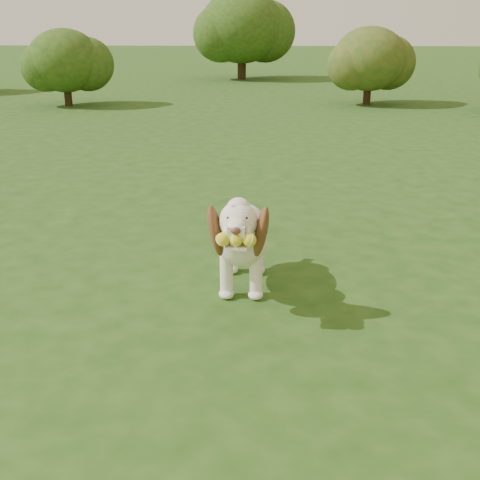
{
  "coord_description": "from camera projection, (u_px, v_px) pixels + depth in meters",
  "views": [
    {
      "loc": [
        0.35,
        -3.99,
        1.58
      ],
      "look_at": [
        0.2,
        -0.77,
        0.41
      ],
      "focal_mm": 45.0,
      "sensor_mm": 36.0,
      "label": 1
    }
  ],
  "objects": [
    {
      "name": "shrub_i",
      "position": [
        242.0,
        27.0,
        17.01
      ],
      "size": [
        2.37,
        2.37,
        2.46
      ],
      "color": "#382314",
      "rests_on": "ground"
    },
    {
      "name": "dog",
      "position": [
        242.0,
        234.0,
        3.64
      ],
      "size": [
        0.37,
        1.06,
        0.69
      ],
      "rotation": [
        0.0,
        0.0,
        -0.02
      ],
      "color": "white",
      "rests_on": "ground"
    },
    {
      "name": "shrub_a",
      "position": [
        65.0,
        61.0,
        11.69
      ],
      "size": [
        1.42,
        1.42,
        1.47
      ],
      "color": "#382314",
      "rests_on": "ground"
    },
    {
      "name": "ground",
      "position": [
        217.0,
        256.0,
        4.3
      ],
      "size": [
        80.0,
        80.0,
        0.0
      ],
      "primitive_type": "plane",
      "color": "#1D4112",
      "rests_on": "ground"
    },
    {
      "name": "shrub_c",
      "position": [
        370.0,
        59.0,
        11.84
      ],
      "size": [
        1.46,
        1.46,
        1.51
      ],
      "color": "#382314",
      "rests_on": "ground"
    }
  ]
}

